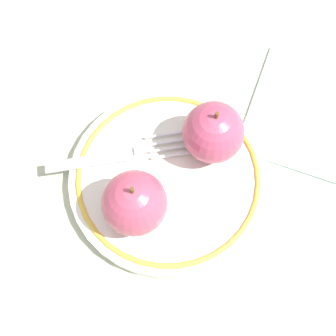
{
  "coord_description": "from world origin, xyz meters",
  "views": [
    {
      "loc": [
        -0.17,
        -0.06,
        0.48
      ],
      "look_at": [
        0.01,
        -0.01,
        0.04
      ],
      "focal_mm": 50.0,
      "sensor_mm": 36.0,
      "label": 1
    }
  ],
  "objects_px": {
    "apple_red_whole": "(213,132)",
    "apple_second_whole": "(135,203)",
    "plate": "(168,178)",
    "fork": "(122,153)",
    "napkin_folded": "(317,116)"
  },
  "relations": [
    {
      "from": "apple_red_whole",
      "to": "apple_second_whole",
      "type": "relative_size",
      "value": 1.0
    },
    {
      "from": "plate",
      "to": "fork",
      "type": "xyz_separation_m",
      "value": [
        0.01,
        0.06,
        0.01
      ]
    },
    {
      "from": "napkin_folded",
      "to": "apple_second_whole",
      "type": "bearing_deg",
      "value": 137.44
    },
    {
      "from": "napkin_folded",
      "to": "plate",
      "type": "bearing_deg",
      "value": 131.57
    },
    {
      "from": "fork",
      "to": "napkin_folded",
      "type": "xyz_separation_m",
      "value": [
        0.12,
        -0.2,
        -0.02
      ]
    },
    {
      "from": "apple_red_whole",
      "to": "napkin_folded",
      "type": "bearing_deg",
      "value": -53.43
    },
    {
      "from": "apple_red_whole",
      "to": "fork",
      "type": "distance_m",
      "value": 0.1
    },
    {
      "from": "apple_second_whole",
      "to": "fork",
      "type": "xyz_separation_m",
      "value": [
        0.06,
        0.04,
        -0.03
      ]
    },
    {
      "from": "apple_red_whole",
      "to": "apple_second_whole",
      "type": "distance_m",
      "value": 0.11
    },
    {
      "from": "apple_red_whole",
      "to": "fork",
      "type": "xyz_separation_m",
      "value": [
        -0.04,
        0.09,
        -0.03
      ]
    },
    {
      "from": "apple_second_whole",
      "to": "napkin_folded",
      "type": "xyz_separation_m",
      "value": [
        0.18,
        -0.16,
        -0.05
      ]
    },
    {
      "from": "plate",
      "to": "apple_red_whole",
      "type": "xyz_separation_m",
      "value": [
        0.05,
        -0.03,
        0.04
      ]
    },
    {
      "from": "fork",
      "to": "apple_red_whole",
      "type": "bearing_deg",
      "value": -4.48
    },
    {
      "from": "plate",
      "to": "apple_second_whole",
      "type": "height_order",
      "value": "apple_second_whole"
    },
    {
      "from": "plate",
      "to": "apple_second_whole",
      "type": "bearing_deg",
      "value": 159.01
    }
  ]
}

